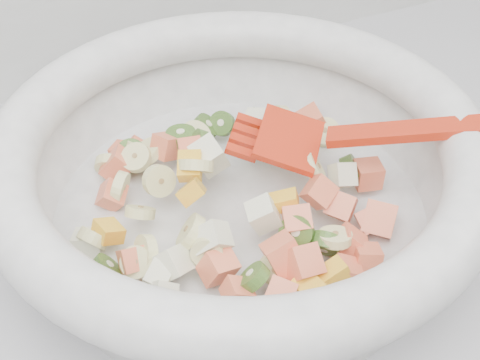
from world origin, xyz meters
name	(u,v)px	position (x,y,z in m)	size (l,w,h in m)	color
mixing_bowl	(240,170)	(-0.19, 1.47, 0.96)	(0.41, 0.38, 0.12)	silver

